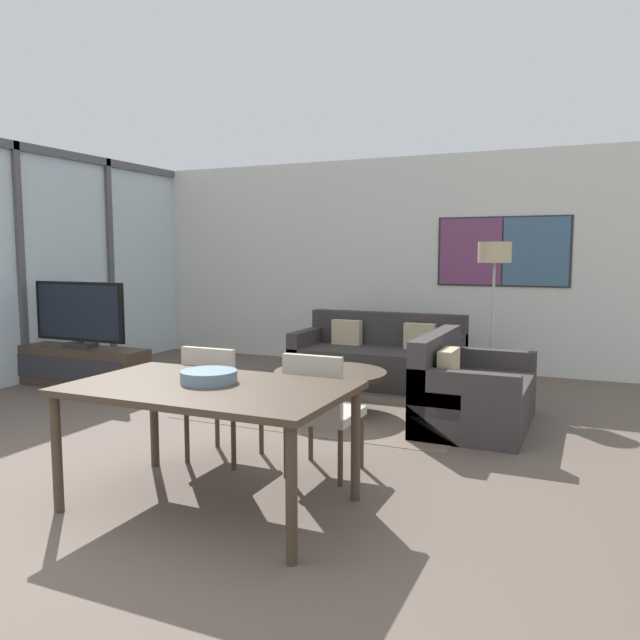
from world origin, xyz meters
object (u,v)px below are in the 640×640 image
object	(u,v)px
dining_chair_centre	(320,407)
floor_lamp	(494,265)
tv_console	(81,367)
sofa_main	(379,360)
television	(79,314)
dining_table	(209,397)
dining_chair_left	(219,396)
fruit_bowl	(209,376)
sofa_side	(467,395)
coffee_table	(330,381)

from	to	relation	value
dining_chair_centre	floor_lamp	distance (m)	3.23
tv_console	sofa_main	bearing A→B (deg)	27.27
television	dining_chair_centre	size ratio (longest dim) A/B	1.48
dining_table	dining_chair_left	world-z (taller)	dining_chair_left
tv_console	sofa_main	xyz separation A→B (m)	(3.07, 1.58, 0.04)
dining_table	floor_lamp	bearing A→B (deg)	73.75
sofa_main	floor_lamp	bearing A→B (deg)	-4.08
dining_chair_left	fruit_bowl	size ratio (longest dim) A/B	2.50
television	sofa_side	size ratio (longest dim) A/B	0.92
coffee_table	dining_chair_centre	bearing A→B (deg)	-69.25
fruit_bowl	floor_lamp	xyz separation A→B (m)	(1.14, 3.68, 0.62)
tv_console	dining_chair_centre	distance (m)	4.00
television	sofa_side	xyz separation A→B (m)	(4.36, 0.19, -0.56)
dining_table	dining_chair_centre	bearing A→B (deg)	61.26
tv_console	dining_table	bearing A→B (deg)	-34.55
tv_console	floor_lamp	xyz separation A→B (m)	(4.38, 1.49, 1.18)
fruit_bowl	floor_lamp	bearing A→B (deg)	72.81
dining_chair_centre	television	bearing A→B (deg)	157.55
tv_console	floor_lamp	distance (m)	4.77
coffee_table	fruit_bowl	size ratio (longest dim) A/B	3.14
coffee_table	dining_table	world-z (taller)	dining_table
television	floor_lamp	distance (m)	4.66
sofa_main	dining_chair_centre	bearing A→B (deg)	-78.80
fruit_bowl	television	bearing A→B (deg)	145.92
dining_chair_centre	dining_table	bearing A→B (deg)	-118.74
tv_console	sofa_main	distance (m)	3.46
coffee_table	dining_chair_centre	xyz separation A→B (m)	(0.61, -1.62, 0.19)
tv_console	sofa_side	size ratio (longest dim) A/B	1.22
tv_console	coffee_table	bearing A→B (deg)	1.86
television	coffee_table	distance (m)	3.12
floor_lamp	television	bearing A→B (deg)	-161.19
fruit_bowl	floor_lamp	size ratio (longest dim) A/B	0.21
sofa_main	floor_lamp	distance (m)	1.73
sofa_main	floor_lamp	xyz separation A→B (m)	(1.30, -0.09, 1.14)
tv_console	sofa_side	world-z (taller)	sofa_side
sofa_main	dining_chair_left	world-z (taller)	dining_chair_left
television	dining_chair_centre	bearing A→B (deg)	-22.45
tv_console	television	world-z (taller)	television
television	sofa_side	bearing A→B (deg)	2.46
floor_lamp	dining_chair_centre	bearing A→B (deg)	-102.87
television	sofa_side	world-z (taller)	television
sofa_side	fruit_bowl	size ratio (longest dim) A/B	3.99
coffee_table	fruit_bowl	bearing A→B (deg)	-85.87
sofa_main	fruit_bowl	size ratio (longest dim) A/B	5.59
dining_chair_left	floor_lamp	xyz separation A→B (m)	(1.50, 3.03, 0.92)
tv_console	sofa_main	world-z (taller)	sofa_main
tv_console	dining_chair_left	distance (m)	3.27
coffee_table	floor_lamp	distance (m)	2.20
tv_console	dining_chair_left	size ratio (longest dim) A/B	1.96
tv_console	sofa_side	xyz separation A→B (m)	(4.36, 0.19, 0.04)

